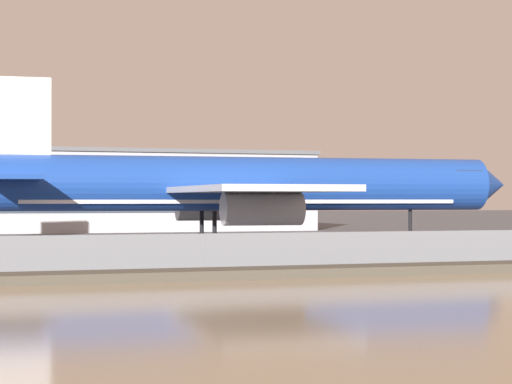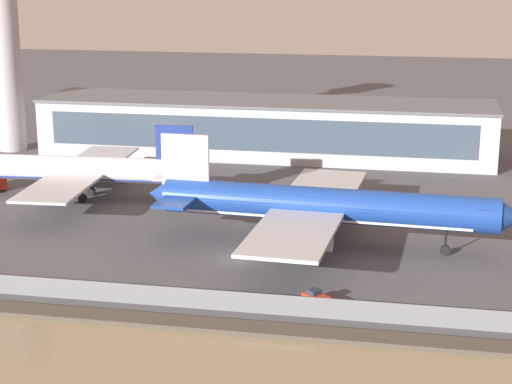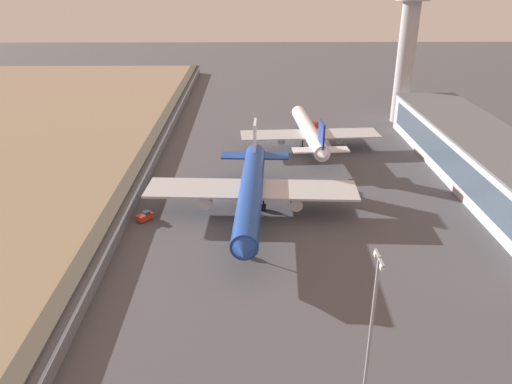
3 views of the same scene
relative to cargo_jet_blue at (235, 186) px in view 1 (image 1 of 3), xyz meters
name	(u,v)px [view 1 (image 1 of 3)]	position (x,y,z in m)	size (l,w,h in m)	color
ground_plane	(144,257)	(-9.29, -7.56, -5.29)	(500.00, 500.00, 0.00)	#4C4C51
shoreline_seawall	(227,273)	(-9.29, -28.06, -5.04)	(320.00, 3.00, 0.50)	#474238
perimeter_fence	(204,253)	(-9.29, -23.56, -4.17)	(280.00, 0.10, 2.23)	slate
cargo_jet_blue	(235,186)	(0.00, 0.00, 0.00)	(48.58, 41.78, 13.85)	#193D93
baggage_tug	(362,252)	(2.05, -20.53, -4.48)	(3.46, 3.31, 1.80)	red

